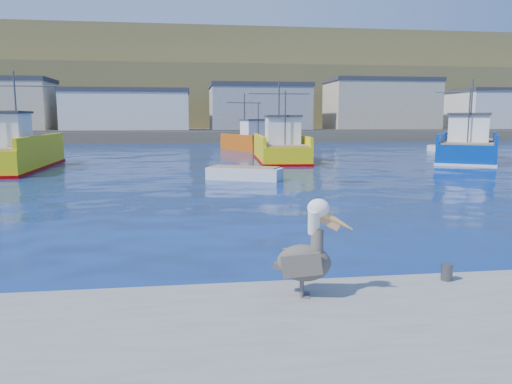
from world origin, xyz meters
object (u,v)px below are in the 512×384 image
boat_orange (249,141)px  skiff_mid (244,175)px  trawler_yellow_a (12,153)px  skiff_far (439,149)px  trawler_blue (468,147)px  pelican (307,255)px  trawler_yellow_b (281,148)px

boat_orange → skiff_mid: boat_orange is taller
trawler_yellow_a → skiff_far: (37.10, 12.78, -0.84)m
trawler_yellow_a → boat_orange: trawler_yellow_a is taller
trawler_blue → boat_orange: (-15.70, 15.47, -0.06)m
trawler_yellow_a → pelican: (13.32, -27.49, 0.10)m
boat_orange → skiff_mid: (-3.50, -25.42, -0.72)m
skiff_far → boat_orange: bearing=165.9°
trawler_blue → skiff_mid: 21.65m
trawler_yellow_a → skiff_far: 39.25m
trawler_blue → skiff_far: size_ratio=3.33×
boat_orange → skiff_far: bearing=-14.1°
skiff_mid → trawler_yellow_a: bearing=151.7°
trawler_yellow_b → skiff_far: 20.19m
trawler_yellow_b → skiff_mid: (-4.30, -11.90, -0.71)m
boat_orange → skiff_far: 19.57m
trawler_blue → skiff_far: 11.24m
skiff_mid → skiff_far: 30.53m
skiff_mid → pelican: pelican is taller
trawler_yellow_b → trawler_blue: 15.03m
skiff_far → trawler_yellow_a: bearing=-161.0°
pelican → skiff_mid: bearing=86.2°
skiff_mid → trawler_yellow_b: bearing=70.1°
trawler_yellow_b → skiff_far: trawler_yellow_b is taller
boat_orange → trawler_yellow_a: bearing=-136.0°
skiff_mid → trawler_blue: bearing=27.4°
skiff_mid → pelican: (-1.31, -19.59, 0.90)m
trawler_yellow_a → skiff_mid: bearing=-28.3°
trawler_yellow_b → boat_orange: trawler_yellow_b is taller
skiff_mid → skiff_far: size_ratio=1.18×
boat_orange → skiff_far: (18.97, -4.75, -0.76)m
trawler_yellow_b → boat_orange: bearing=93.4°
boat_orange → pelican: bearing=-96.1°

